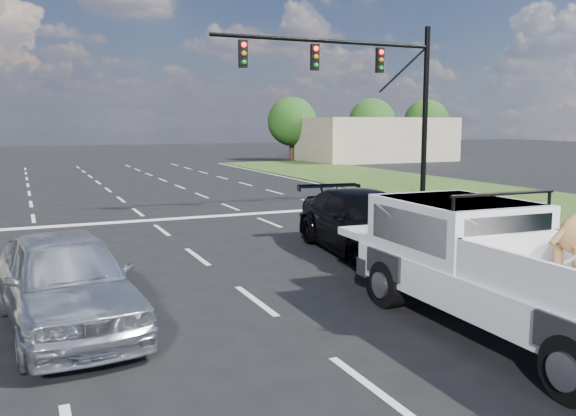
% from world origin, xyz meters
% --- Properties ---
extents(ground, '(160.00, 160.00, 0.00)m').
position_xyz_m(ground, '(0.00, 0.00, 0.00)').
color(ground, black).
rests_on(ground, ground).
extents(road_markings, '(17.75, 60.00, 0.01)m').
position_xyz_m(road_markings, '(0.00, 6.56, 0.01)').
color(road_markings, silver).
rests_on(road_markings, ground).
extents(grass_shoulder_right, '(8.00, 60.00, 0.06)m').
position_xyz_m(grass_shoulder_right, '(13.00, 6.00, 0.03)').
color(grass_shoulder_right, '#234114').
rests_on(grass_shoulder_right, ground).
extents(traffic_signal, '(9.11, 0.31, 7.00)m').
position_xyz_m(traffic_signal, '(7.20, 10.50, 4.73)').
color(traffic_signal, black).
rests_on(traffic_signal, ground).
extents(building_right, '(12.00, 7.00, 3.60)m').
position_xyz_m(building_right, '(22.00, 34.00, 1.80)').
color(building_right, beige).
rests_on(building_right, ground).
extents(tree_far_d, '(4.20, 4.20, 5.40)m').
position_xyz_m(tree_far_d, '(16.00, 38.00, 3.29)').
color(tree_far_d, '#332114').
rests_on(tree_far_d, ground).
extents(tree_far_e, '(4.20, 4.20, 5.40)m').
position_xyz_m(tree_far_e, '(24.00, 38.00, 3.29)').
color(tree_far_e, '#332114').
rests_on(tree_far_e, ground).
extents(tree_far_f, '(4.20, 4.20, 5.40)m').
position_xyz_m(tree_far_f, '(30.00, 38.00, 3.29)').
color(tree_far_f, '#332114').
rests_on(tree_far_f, ground).
extents(pickup_truck, '(2.32, 5.88, 2.18)m').
position_xyz_m(pickup_truck, '(1.17, -3.05, 1.03)').
color(pickup_truck, black).
rests_on(pickup_truck, ground).
extents(silver_sedan, '(2.29, 4.73, 1.55)m').
position_xyz_m(silver_sedan, '(-5.00, -0.23, 0.78)').
color(silver_sedan, silver).
rests_on(silver_sedan, ground).
extents(black_coupe, '(2.73, 5.52, 1.54)m').
position_xyz_m(black_coupe, '(2.20, 2.76, 0.77)').
color(black_coupe, black).
rests_on(black_coupe, ground).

